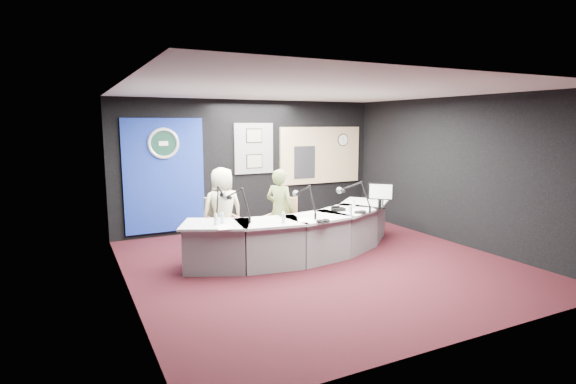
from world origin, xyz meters
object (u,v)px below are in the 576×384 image
armchair_left (223,226)px  person_man (222,210)px  broadcast_desk (302,234)px  armchair_right (280,223)px  person_woman (280,210)px

armchair_left → person_man: size_ratio=0.62×
broadcast_desk → armchair_right: armchair_right is taller
armchair_right → armchair_left: bearing=-150.0°
broadcast_desk → armchair_left: size_ratio=4.70×
armchair_right → person_man: 1.06m
person_man → person_woman: 1.03m
person_man → person_woman: (0.95, -0.39, -0.02)m
person_man → person_woman: size_ratio=1.02×
person_woman → armchair_right: bearing=-7.4°
broadcast_desk → person_woman: person_woman is taller
armchair_left → person_man: 0.29m
armchair_right → person_woman: size_ratio=0.68×
broadcast_desk → armchair_left: armchair_left is taller
armchair_left → armchair_right: bearing=-25.1°
armchair_right → broadcast_desk: bearing=-11.3°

